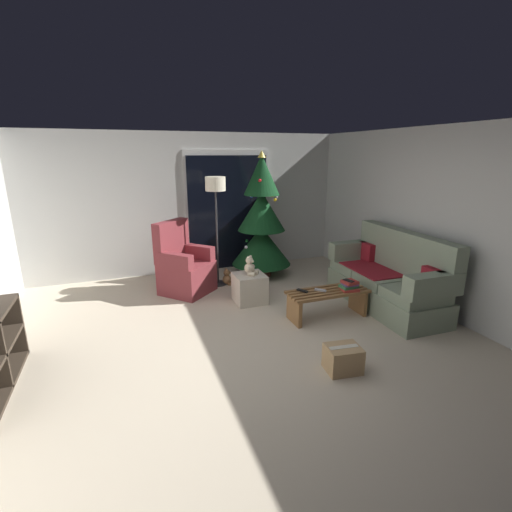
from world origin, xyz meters
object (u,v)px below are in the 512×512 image
(coffee_table, at_px, (327,299))
(couch, at_px, (389,279))
(christmas_tree, at_px, (261,223))
(cell_phone, at_px, (349,281))
(teddy_bear_cream, at_px, (250,267))
(cardboard_box_taped_mid_floor, at_px, (343,359))
(ottoman, at_px, (250,288))
(floor_lamp, at_px, (216,195))
(book_stack, at_px, (349,286))
(teddy_bear_chestnut_by_tree, at_px, (228,278))
(remote_silver, at_px, (320,290))
(remote_black, at_px, (302,291))
(armchair, at_px, (184,268))

(coffee_table, bearing_deg, couch, 2.65)
(couch, xyz_separation_m, christmas_tree, (-1.23, 1.90, 0.56))
(cell_phone, bearing_deg, couch, -5.26)
(teddy_bear_cream, distance_m, cardboard_box_taped_mid_floor, 2.08)
(cell_phone, height_order, cardboard_box_taped_mid_floor, cell_phone)
(couch, distance_m, ottoman, 2.02)
(coffee_table, height_order, cell_phone, cell_phone)
(floor_lamp, relative_size, ottoman, 4.05)
(book_stack, relative_size, floor_lamp, 0.14)
(teddy_bear_cream, distance_m, teddy_bear_chestnut_by_tree, 0.93)
(couch, bearing_deg, remote_silver, -178.84)
(coffee_table, height_order, remote_silver, remote_silver)
(couch, height_order, book_stack, couch)
(cell_phone, bearing_deg, remote_silver, 150.94)
(floor_lamp, xyz_separation_m, cardboard_box_taped_mid_floor, (0.54, -2.92, -1.37))
(couch, bearing_deg, christmas_tree, 122.77)
(book_stack, relative_size, ottoman, 0.56)
(book_stack, bearing_deg, ottoman, 138.88)
(remote_black, height_order, christmas_tree, christmas_tree)
(remote_silver, distance_m, armchair, 2.21)
(ottoman, bearing_deg, teddy_bear_chestnut_by_tree, 97.53)
(remote_black, height_order, ottoman, ottoman)
(christmas_tree, height_order, armchair, christmas_tree)
(book_stack, bearing_deg, coffee_table, 164.69)
(coffee_table, xyz_separation_m, teddy_bear_cream, (-0.79, 0.86, 0.29))
(book_stack, distance_m, teddy_bear_cream, 1.42)
(christmas_tree, xyz_separation_m, floor_lamp, (-0.85, -0.19, 0.54))
(book_stack, bearing_deg, teddy_bear_cream, 138.92)
(christmas_tree, xyz_separation_m, armchair, (-1.44, -0.34, -0.56))
(teddy_bear_chestnut_by_tree, bearing_deg, cell_phone, -56.19)
(remote_black, bearing_deg, couch, 149.11)
(coffee_table, bearing_deg, christmas_tree, 95.64)
(couch, xyz_separation_m, ottoman, (-1.83, 0.82, -0.19))
(teddy_bear_chestnut_by_tree, bearing_deg, floor_lamp, 147.81)
(cell_phone, bearing_deg, armchair, 124.24)
(floor_lamp, bearing_deg, remote_black, -67.02)
(ottoman, distance_m, teddy_bear_cream, 0.33)
(couch, relative_size, book_stack, 7.98)
(christmas_tree, bearing_deg, ottoman, -119.20)
(cell_phone, height_order, ottoman, cell_phone)
(christmas_tree, bearing_deg, floor_lamp, -167.50)
(remote_black, distance_m, christmas_tree, 1.95)
(cardboard_box_taped_mid_floor, bearing_deg, remote_black, 82.07)
(teddy_bear_chestnut_by_tree, distance_m, cardboard_box_taped_mid_floor, 2.86)
(cell_phone, xyz_separation_m, christmas_tree, (-0.46, 2.02, 0.45))
(couch, distance_m, teddy_bear_cream, 2.00)
(remote_black, height_order, remote_silver, same)
(christmas_tree, distance_m, teddy_bear_chestnut_by_tree, 1.14)
(remote_black, bearing_deg, remote_silver, 135.85)
(remote_black, height_order, floor_lamp, floor_lamp)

